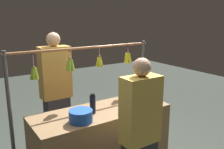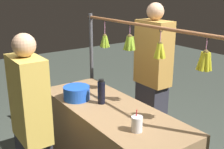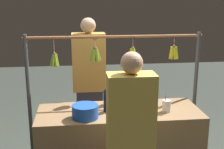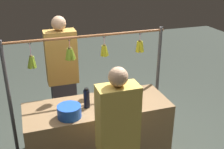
% 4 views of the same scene
% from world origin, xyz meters
% --- Properties ---
extents(market_counter, '(1.73, 0.65, 0.84)m').
position_xyz_m(market_counter, '(0.00, 0.00, 0.42)').
color(market_counter, olive).
rests_on(market_counter, ground).
extents(display_rack, '(2.04, 0.12, 1.62)m').
position_xyz_m(display_rack, '(-0.01, -0.40, 1.13)').
color(display_rack, '#4C4C51').
rests_on(display_rack, ground).
extents(water_bottle, '(0.07, 0.07, 0.24)m').
position_xyz_m(water_bottle, '(0.13, 0.01, 0.96)').
color(water_bottle, black).
rests_on(water_bottle, market_counter).
extents(blue_bucket, '(0.26, 0.26, 0.13)m').
position_xyz_m(blue_bucket, '(0.36, 0.16, 0.91)').
color(blue_bucket, blue).
rests_on(blue_bucket, market_counter).
extents(drink_cup, '(0.09, 0.09, 0.18)m').
position_xyz_m(drink_cup, '(-0.49, 0.09, 0.90)').
color(drink_cup, silver).
rests_on(drink_cup, market_counter).
extents(vendor_person, '(0.42, 0.23, 1.76)m').
position_xyz_m(vendor_person, '(0.28, -0.79, 0.87)').
color(vendor_person, '#2D2D38').
rests_on(vendor_person, ground).
extents(customer_person, '(0.38, 0.21, 1.61)m').
position_xyz_m(customer_person, '(0.01, 0.75, 0.79)').
color(customer_person, '#2D2D38').
rests_on(customer_person, ground).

